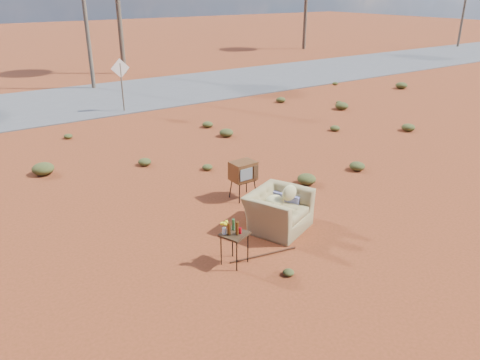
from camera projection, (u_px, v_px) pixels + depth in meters
ground at (270, 240)px, 9.67m from camera, size 140.00×140.00×0.00m
highway at (68, 102)px, 21.14m from camera, size 140.00×7.00×0.04m
armchair at (280, 204)px, 10.06m from camera, size 1.67×1.47×1.13m
tv_unit at (243, 171)px, 11.36m from camera, size 0.60×0.49×0.95m
side_table at (232, 232)px, 8.61m from camera, size 0.58×0.58×0.92m
rusty_bar at (263, 255)px, 9.12m from camera, size 1.39×0.30×0.04m
road_sign at (121, 76)px, 19.05m from camera, size 0.78×0.06×2.19m
utility_pole_center at (84, 3)px, 22.50m from camera, size 1.40×0.20×8.00m
scrub_patch at (146, 176)px, 12.56m from camera, size 17.49×8.07×0.33m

